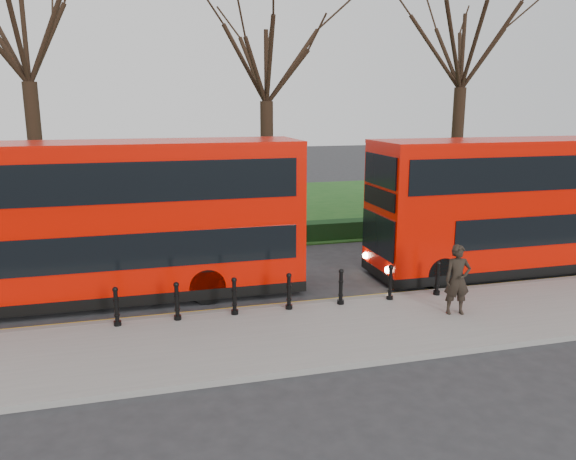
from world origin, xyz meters
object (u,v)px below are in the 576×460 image
object	(u,v)px
bollard_row	(289,292)
bus_lead	(102,222)
bus_rear	(532,205)
pedestrian	(457,280)

from	to	relation	value
bollard_row	bus_lead	distance (m)	5.93
bollard_row	bus_lead	size ratio (longest dim) A/B	0.79
bollard_row	bus_lead	bearing A→B (deg)	152.20
bollard_row	bus_rear	size ratio (longest dim) A/B	0.81
bus_rear	pedestrian	bearing A→B (deg)	-144.67
bus_lead	bus_rear	xyz separation A→B (m)	(14.38, -0.62, -0.05)
bus_lead	pedestrian	xyz separation A→B (m)	(9.36, -4.18, -1.26)
bollard_row	pedestrian	bearing A→B (deg)	-19.47
pedestrian	bus_rear	bearing A→B (deg)	47.87
bollard_row	pedestrian	world-z (taller)	pedestrian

